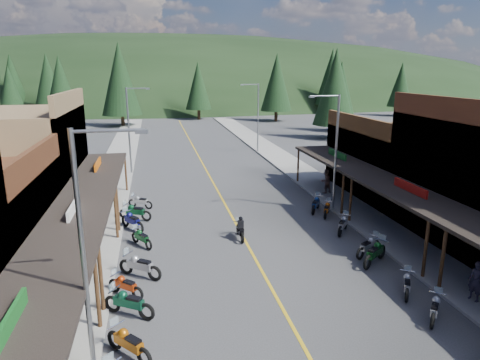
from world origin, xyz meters
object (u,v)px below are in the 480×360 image
pine_4 (277,82)px  bike_east_7 (375,252)px  bike_west_7 (125,285)px  bike_west_8 (140,265)px  shop_west_3 (17,164)px  shop_east_3 (397,162)px  bike_west_6 (129,302)px  pedestrian_east_a (476,281)px  pine_11 (335,87)px  streetlight_2 (334,148)px  pine_10 (61,89)px  streetlight_1 (130,127)px  pine_7 (12,81)px  bike_east_10 (327,208)px  streetlight_3 (257,115)px  bike_west_12 (140,201)px  bike_east_11 (316,203)px  pine_6 (401,85)px  pine_5 (332,77)px  pine_9 (341,90)px  pine_2 (120,79)px  bike_east_9 (343,224)px  pine_8 (11,99)px  bike_west_10 (132,220)px  bike_east_5 (435,307)px  bike_west_9 (142,237)px  bike_east_6 (407,283)px  bike_west_5 (128,342)px  bike_west_11 (135,211)px  pedestrian_east_b (326,181)px  streetlight_0 (87,247)px  pine_1 (48,82)px  bike_east_8 (368,245)px  rider_on_bike (240,229)px

pine_4 → bike_east_7: size_ratio=5.37×
bike_west_7 → bike_west_8: bearing=22.3°
shop_west_3 → shop_east_3: bearing=0.0°
bike_west_6 → pedestrian_east_a: bearing=-65.1°
pine_11 → streetlight_2: bearing=-113.5°
bike_east_7 → bike_west_6: bearing=-116.2°
pine_10 → streetlight_1: bearing=-68.5°
pine_7 → bike_east_10: pine_7 is taller
streetlight_3 → bike_west_12: 23.12m
bike_west_12 → bike_east_11: (11.91, -3.19, 0.07)m
pine_6 → pine_10: 65.51m
pine_5 → pine_9: size_ratio=1.30×
pine_2 → bike_east_9: (16.02, -53.96, -7.40)m
pine_8 → bike_west_10: size_ratio=4.43×
pine_8 → pine_10: bearing=68.2°
pine_6 → bike_east_5: (-40.39, -69.32, -5.93)m
streetlight_2 → pine_10: pine_10 is taller
streetlight_2 → bike_west_10: streetlight_2 is taller
bike_west_8 → bike_west_9: 3.77m
bike_west_6 → bike_east_6: 11.81m
streetlight_1 → bike_west_5: (0.91, -27.31, -3.84)m
bike_east_11 → bike_west_11: bearing=-149.9°
pine_6 → bike_west_9: (-51.81, -59.64, -5.93)m
bike_west_11 → pedestrian_east_b: 14.78m
streetlight_1 → bike_east_9: size_ratio=3.90×
pine_5 → pine_11: size_ratio=1.13×
streetlight_0 → bike_west_5: bearing=37.4°
pine_7 → pine_9: size_ratio=1.16×
pine_1 → bike_east_7: bearing=-67.0°
bike_west_6 → pedestrian_east_a: pedestrian_east_a is taller
pedestrian_east_b → bike_west_6: bearing=25.3°
bike_west_5 → bike_west_6: bearing=50.6°
streetlight_2 → bike_east_7: streetlight_2 is taller
streetlight_1 → bike_east_11: (12.83, -13.91, -3.86)m
pine_10 → bike_east_8: (23.94, -49.28, -6.20)m
shop_east_3 → pine_1: pine_1 is taller
rider_on_bike → bike_east_7: bearing=-37.0°
streetlight_3 → bike_east_7: streetlight_3 is taller
bike_west_11 → bike_east_11: (12.18, -0.70, -0.03)m
pine_9 → bike_west_8: (-29.81, -44.40, -5.72)m
bike_west_11 → bike_east_11: size_ratio=1.05×
bike_east_8 → bike_east_7: bearing=-39.8°
pine_11 → bike_west_10: bearing=-130.5°
bike_west_6 → pedestrian_east_a: size_ratio=1.30×
pine_9 → pedestrian_east_a: 52.35m
streetlight_0 → streetlight_2: size_ratio=1.00×
bike_west_12 → bike_east_11: bike_east_11 is taller
shop_east_3 → streetlight_1: size_ratio=1.36×
pine_2 → bike_east_5: (15.61, -63.32, -7.44)m
streetlight_1 → pine_9: bearing=36.6°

